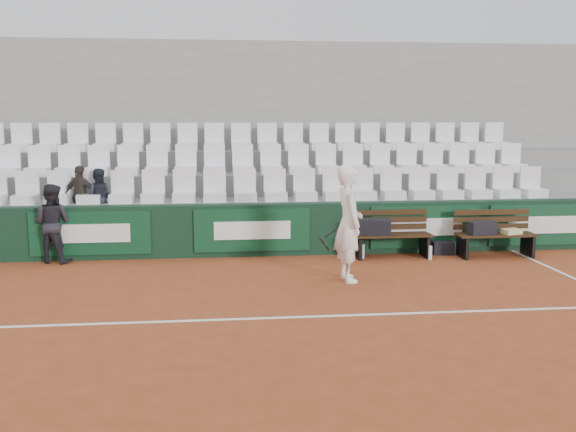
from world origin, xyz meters
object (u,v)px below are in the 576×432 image
Objects in this scene: bench_right at (495,245)px; spectator_c at (97,174)px; sports_bag_ground at (443,248)px; ball_kid at (52,223)px; spectator_b at (80,173)px; sports_bag_right at (482,228)px; water_bottle_far at (430,253)px; sports_bag_left at (373,227)px; water_bottle_near at (363,251)px; tennis_player at (349,223)px; bench_left at (391,246)px.

spectator_c is at bearing 171.17° from bench_right.
bench_right is 0.98m from sports_bag_ground.
ball_kid is 1.23× the size of spectator_b.
bench_right is 7.76m from spectator_c.
sports_bag_right is 2.03× the size of water_bottle_far.
sports_bag_left reaches higher than sports_bag_ground.
water_bottle_near is 1.04× the size of water_bottle_far.
tennis_player reaches higher than ball_kid.
ball_kid is at bearing 159.72° from tennis_player.
water_bottle_near is 5.31m from spectator_c.
spectator_c reaches higher than ball_kid.
sports_bag_left is 0.61× the size of spectator_c.
sports_bag_ground is (1.45, 0.17, -0.47)m from sports_bag_left.
sports_bag_right is 2.30m from water_bottle_near.
water_bottle_near is (-2.55, 0.15, -0.09)m from bench_right.
sports_bag_ground is 7.18m from spectator_b.
sports_bag_right is at bearing 174.56° from spectator_c.
ball_kid reaches higher than water_bottle_near.
sports_bag_right reaches higher than water_bottle_near.
bench_right is at bearing -4.24° from sports_bag_left.
sports_bag_ground is 0.35× the size of spectator_b.
sports_bag_ground is 0.21× the size of tennis_player.
water_bottle_far is 2.43m from tennis_player.
tennis_player reaches higher than water_bottle_far.
water_bottle_far is 7.00m from ball_kid.
spectator_b is (-5.91, 0.98, 1.36)m from bench_left.
sports_bag_ground is at bearing -169.22° from spectator_b.
ball_kid is 1.20m from spectator_b.
tennis_player is at bearing 153.16° from spectator_c.
ball_kid is (-6.29, 0.25, 0.50)m from bench_left.
water_bottle_far is at bearing -173.43° from spectator_b.
bench_left is 3.68× the size of sports_bag_ground.
tennis_player is at bearing -155.32° from bench_right.
sports_bag_right is 7.99m from ball_kid.
tennis_player is at bearing 168.50° from spectator_b.
water_bottle_near is 5.63m from spectator_b.
spectator_b reaches higher than sports_bag_right.
sports_bag_right is 1.95× the size of water_bottle_near.
bench_right is 0.46m from sports_bag_right.
tennis_player is at bearing -116.26° from sports_bag_left.
tennis_player reaches higher than sports_bag_ground.
spectator_c is at bearing 169.13° from sports_bag_left.
spectator_c reaches higher than water_bottle_far.
water_bottle_near reaches higher than sports_bag_ground.
sports_bag_ground is at bearing -163.27° from ball_kid.
sports_bag_ground is at bearing 148.25° from sports_bag_right.
spectator_b is at bearing 169.05° from water_bottle_far.
tennis_player is (-2.25, -1.80, 0.82)m from sports_bag_ground.
spectator_b is at bearing 171.54° from bench_right.
sports_bag_left is 2.07m from sports_bag_right.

